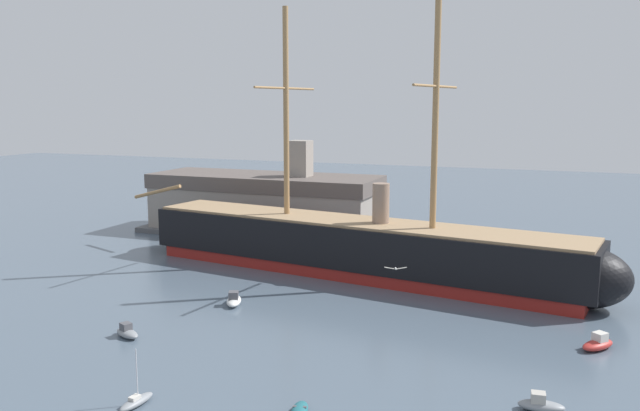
{
  "coord_description": "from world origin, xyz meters",
  "views": [
    {
      "loc": [
        19.02,
        -21.97,
        21.54
      ],
      "look_at": [
        -5.36,
        41.19,
        10.87
      ],
      "focal_mm": 36.57,
      "sensor_mm": 36.0,
      "label": 1
    }
  ],
  "objects_px": {
    "seagull_in_flight": "(396,268)",
    "motorboat_mid_left": "(127,332)",
    "tall_ship": "(355,246)",
    "motorboat_alongside_stern": "(598,344)",
    "dinghy_near_centre": "(300,410)",
    "dinghy_distant_centre": "(432,265)",
    "sailboat_foreground_left": "(136,401)",
    "motorboat_alongside_bow": "(234,300)",
    "motorboat_far_left": "(213,251)",
    "dockside_warehouse_left": "(265,204)",
    "motorboat_mid_right": "(541,405)"
  },
  "relations": [
    {
      "from": "dockside_warehouse_left",
      "to": "seagull_in_flight",
      "type": "relative_size",
      "value": 31.06
    },
    {
      "from": "tall_ship",
      "to": "motorboat_alongside_bow",
      "type": "relative_size",
      "value": 17.57
    },
    {
      "from": "seagull_in_flight",
      "to": "motorboat_mid_left",
      "type": "bearing_deg",
      "value": 160.4
    },
    {
      "from": "tall_ship",
      "to": "motorboat_alongside_bow",
      "type": "bearing_deg",
      "value": -116.0
    },
    {
      "from": "tall_ship",
      "to": "seagull_in_flight",
      "type": "xyz_separation_m",
      "value": [
        15.28,
        -39.07,
        7.97
      ]
    },
    {
      "from": "sailboat_foreground_left",
      "to": "motorboat_mid_left",
      "type": "relative_size",
      "value": 1.24
    },
    {
      "from": "dinghy_distant_centre",
      "to": "dockside_warehouse_left",
      "type": "relative_size",
      "value": 0.07
    },
    {
      "from": "tall_ship",
      "to": "motorboat_far_left",
      "type": "relative_size",
      "value": 15.34
    },
    {
      "from": "tall_ship",
      "to": "motorboat_mid_right",
      "type": "xyz_separation_m",
      "value": [
        23.85,
        -30.73,
        -3.14
      ]
    },
    {
      "from": "tall_ship",
      "to": "dinghy_near_centre",
      "type": "xyz_separation_m",
      "value": [
        8.13,
        -37.33,
        -3.31
      ]
    },
    {
      "from": "tall_ship",
      "to": "seagull_in_flight",
      "type": "height_order",
      "value": "tall_ship"
    },
    {
      "from": "dinghy_near_centre",
      "to": "motorboat_far_left",
      "type": "relative_size",
      "value": 0.61
    },
    {
      "from": "sailboat_foreground_left",
      "to": "motorboat_far_left",
      "type": "bearing_deg",
      "value": 113.75
    },
    {
      "from": "motorboat_alongside_bow",
      "to": "dockside_warehouse_left",
      "type": "distance_m",
      "value": 39.83
    },
    {
      "from": "motorboat_mid_left",
      "to": "dockside_warehouse_left",
      "type": "height_order",
      "value": "dockside_warehouse_left"
    },
    {
      "from": "tall_ship",
      "to": "motorboat_mid_left",
      "type": "relative_size",
      "value": 20.51
    },
    {
      "from": "motorboat_mid_right",
      "to": "dockside_warehouse_left",
      "type": "xyz_separation_m",
      "value": [
        -46.16,
        50.89,
        4.44
      ]
    },
    {
      "from": "sailboat_foreground_left",
      "to": "motorboat_far_left",
      "type": "distance_m",
      "value": 47.0
    },
    {
      "from": "motorboat_alongside_bow",
      "to": "motorboat_far_left",
      "type": "relative_size",
      "value": 0.87
    },
    {
      "from": "motorboat_alongside_bow",
      "to": "motorboat_alongside_stern",
      "type": "xyz_separation_m",
      "value": [
        36.24,
        0.19,
        -0.01
      ]
    },
    {
      "from": "sailboat_foreground_left",
      "to": "motorboat_mid_left",
      "type": "distance_m",
      "value": 14.74
    },
    {
      "from": "motorboat_alongside_stern",
      "to": "motorboat_far_left",
      "type": "bearing_deg",
      "value": 159.01
    },
    {
      "from": "motorboat_alongside_stern",
      "to": "dockside_warehouse_left",
      "type": "bearing_deg",
      "value": 143.82
    },
    {
      "from": "motorboat_mid_left",
      "to": "sailboat_foreground_left",
      "type": "bearing_deg",
      "value": -50.1
    },
    {
      "from": "dinghy_distant_centre",
      "to": "sailboat_foreground_left",
      "type": "bearing_deg",
      "value": -103.91
    },
    {
      "from": "motorboat_mid_right",
      "to": "dinghy_distant_centre",
      "type": "xyz_separation_m",
      "value": [
        -15.41,
        37.79,
        -0.17
      ]
    },
    {
      "from": "dockside_warehouse_left",
      "to": "motorboat_mid_right",
      "type": "bearing_deg",
      "value": -47.79
    },
    {
      "from": "seagull_in_flight",
      "to": "motorboat_alongside_stern",
      "type": "bearing_deg",
      "value": 60.38
    },
    {
      "from": "tall_ship",
      "to": "dinghy_distant_centre",
      "type": "distance_m",
      "value": 11.49
    },
    {
      "from": "motorboat_alongside_stern",
      "to": "motorboat_far_left",
      "type": "height_order",
      "value": "motorboat_far_left"
    },
    {
      "from": "motorboat_alongside_bow",
      "to": "motorboat_alongside_stern",
      "type": "relative_size",
      "value": 1.05
    },
    {
      "from": "tall_ship",
      "to": "motorboat_mid_left",
      "type": "bearing_deg",
      "value": -113.7
    },
    {
      "from": "motorboat_far_left",
      "to": "seagull_in_flight",
      "type": "xyz_separation_m",
      "value": [
        37.53,
        -41.7,
        10.97
      ]
    },
    {
      "from": "tall_ship",
      "to": "motorboat_far_left",
      "type": "bearing_deg",
      "value": 173.26
    },
    {
      "from": "seagull_in_flight",
      "to": "dockside_warehouse_left",
      "type": "bearing_deg",
      "value": 122.4
    },
    {
      "from": "tall_ship",
      "to": "seagull_in_flight",
      "type": "relative_size",
      "value": 52.58
    },
    {
      "from": "sailboat_foreground_left",
      "to": "dinghy_near_centre",
      "type": "distance_m",
      "value": 11.85
    },
    {
      "from": "motorboat_alongside_stern",
      "to": "dockside_warehouse_left",
      "type": "distance_m",
      "value": 62.51
    },
    {
      "from": "motorboat_mid_right",
      "to": "motorboat_alongside_stern",
      "type": "relative_size",
      "value": 0.88
    },
    {
      "from": "tall_ship",
      "to": "dockside_warehouse_left",
      "type": "height_order",
      "value": "tall_ship"
    },
    {
      "from": "dinghy_near_centre",
      "to": "dinghy_distant_centre",
      "type": "height_order",
      "value": "dinghy_near_centre"
    },
    {
      "from": "tall_ship",
      "to": "motorboat_alongside_stern",
      "type": "bearing_deg",
      "value": -30.72
    },
    {
      "from": "dinghy_distant_centre",
      "to": "dinghy_near_centre",
      "type": "bearing_deg",
      "value": -90.4
    },
    {
      "from": "sailboat_foreground_left",
      "to": "motorboat_mid_right",
      "type": "relative_size",
      "value": 1.27
    },
    {
      "from": "sailboat_foreground_left",
      "to": "dockside_warehouse_left",
      "type": "distance_m",
      "value": 63.62
    },
    {
      "from": "dinghy_near_centre",
      "to": "motorboat_alongside_bow",
      "type": "height_order",
      "value": "motorboat_alongside_bow"
    },
    {
      "from": "tall_ship",
      "to": "motorboat_alongside_bow",
      "type": "height_order",
      "value": "tall_ship"
    },
    {
      "from": "sailboat_foreground_left",
      "to": "motorboat_alongside_stern",
      "type": "bearing_deg",
      "value": 37.14
    },
    {
      "from": "dinghy_near_centre",
      "to": "seagull_in_flight",
      "type": "relative_size",
      "value": 2.1
    },
    {
      "from": "dinghy_near_centre",
      "to": "motorboat_mid_left",
      "type": "xyz_separation_m",
      "value": [
        -20.9,
        8.24,
        0.15
      ]
    }
  ]
}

